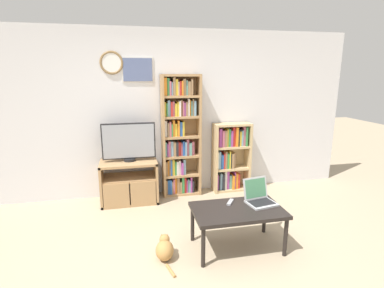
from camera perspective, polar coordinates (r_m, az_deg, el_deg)
ground_plane at (r=3.31m, az=0.83°, el=-22.44°), size 18.00×18.00×0.00m
wall_back at (r=4.79m, az=-4.89°, el=5.80°), size 6.09×0.09×2.60m
tv_stand at (r=4.69m, az=-11.84°, el=-7.04°), size 0.85×0.49×0.64m
television at (r=4.55m, az=-11.94°, el=0.40°), size 0.79×0.18×0.58m
bookshelf_tall at (r=4.72m, az=-2.45°, el=1.35°), size 0.61×0.26×1.92m
bookshelf_short at (r=5.02m, az=7.14°, el=-2.45°), size 0.61×0.27×1.14m
coffee_table at (r=3.43m, az=8.69°, el=-12.83°), size 1.00×0.60×0.48m
laptop at (r=3.58m, az=12.63°, el=-9.79°), size 0.36×0.35×0.27m
remote_near_laptop at (r=3.53m, az=7.30°, el=-10.92°), size 0.13×0.16×0.02m
cat at (r=3.38m, az=-5.21°, el=-19.29°), size 0.22×0.46×0.26m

